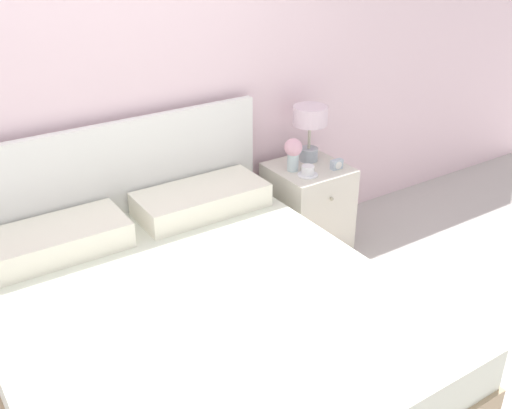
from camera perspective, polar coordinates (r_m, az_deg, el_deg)
ground_plane at (r=3.85m, az=-12.39°, el=-7.47°), size 12.00×12.00×0.00m
wall_back at (r=3.37m, az=-15.05°, el=11.72°), size 8.00×0.06×2.60m
bed at (r=2.98m, az=-5.96°, el=-11.80°), size 1.84×2.03×1.06m
nightstand at (r=4.02m, az=4.89°, el=-0.33°), size 0.47×0.49×0.60m
table_lamp at (r=3.90m, az=5.16°, el=7.78°), size 0.22×0.22×0.37m
flower_vase at (r=3.78m, az=3.59°, el=5.05°), size 0.11×0.11×0.21m
teacup at (r=3.76m, az=4.96°, el=3.19°), size 0.13×0.13×0.06m
alarm_clock at (r=3.87m, az=7.70°, el=3.81°), size 0.08×0.04×0.06m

